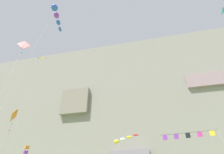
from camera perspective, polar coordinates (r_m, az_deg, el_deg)
name	(u,v)px	position (r m, az deg, el deg)	size (l,w,h in m)	color
cliff_face	(133,120)	(76.09, 6.47, -13.19)	(180.00, 30.12, 59.05)	gray
kite_banner_low_left	(36,75)	(49.06, -22.69, 0.69)	(2.67, 2.95, 34.41)	black
kite_windsock_upper_right	(56,15)	(26.19, -17.00, 18.04)	(1.83, 6.44, 23.22)	blue
kite_banner_low_center	(189,137)	(24.59, 22.97, -16.72)	(6.65, 5.57, 9.41)	black
kite_windsock_far_right	(122,140)	(25.22, 3.17, -18.96)	(3.67, 6.06, 9.60)	yellow
kite_box_upper_left	(26,150)	(52.06, -25.18, -19.90)	(2.47, 6.43, 13.68)	orange
kite_diamond_high_right	(22,49)	(26.42, -26.27, 7.89)	(2.02, 2.87, 20.42)	red
kite_diamond_mid_center	(13,117)	(30.02, -28.37, -10.84)	(1.06, 3.65, 13.85)	orange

